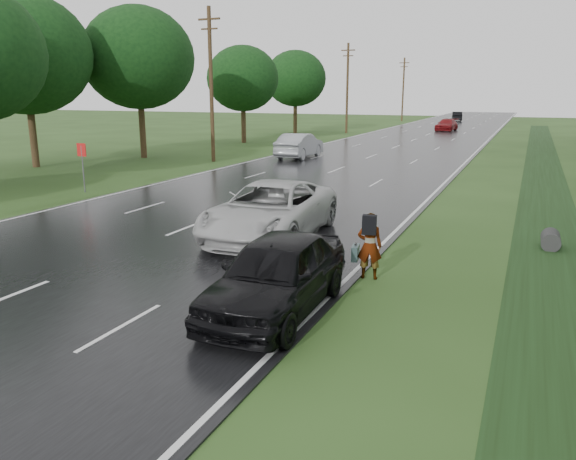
# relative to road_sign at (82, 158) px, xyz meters

# --- Properties ---
(road) EXTENTS (14.00, 180.00, 0.04)m
(road) POSITION_rel_road_sign_xyz_m (8.50, 33.00, -1.62)
(road) COLOR black
(road) RESTS_ON ground
(edge_stripe_east) EXTENTS (0.12, 180.00, 0.01)m
(edge_stripe_east) POSITION_rel_road_sign_xyz_m (15.25, 33.00, -1.60)
(edge_stripe_east) COLOR silver
(edge_stripe_east) RESTS_ON road
(edge_stripe_west) EXTENTS (0.12, 180.00, 0.01)m
(edge_stripe_west) POSITION_rel_road_sign_xyz_m (1.75, 33.00, -1.60)
(edge_stripe_west) COLOR silver
(edge_stripe_west) RESTS_ON road
(center_line) EXTENTS (0.12, 180.00, 0.01)m
(center_line) POSITION_rel_road_sign_xyz_m (8.50, 33.00, -1.60)
(center_line) COLOR silver
(center_line) RESTS_ON road
(drainage_ditch) EXTENTS (2.20, 120.00, 0.56)m
(drainage_ditch) POSITION_rel_road_sign_xyz_m (20.00, 6.71, -1.61)
(drainage_ditch) COLOR black
(drainage_ditch) RESTS_ON ground
(road_sign) EXTENTS (0.50, 0.06, 2.30)m
(road_sign) POSITION_rel_road_sign_xyz_m (0.00, 0.00, 0.00)
(road_sign) COLOR slate
(road_sign) RESTS_ON ground
(utility_pole_mid) EXTENTS (1.60, 0.26, 10.00)m
(utility_pole_mid) POSITION_rel_road_sign_xyz_m (-0.70, 13.00, 3.55)
(utility_pole_mid) COLOR #3D2C19
(utility_pole_mid) RESTS_ON ground
(utility_pole_far) EXTENTS (1.60, 0.26, 10.00)m
(utility_pole_far) POSITION_rel_road_sign_xyz_m (-0.70, 43.00, 3.55)
(utility_pole_far) COLOR #3D2C19
(utility_pole_far) RESTS_ON ground
(utility_pole_distant) EXTENTS (1.60, 0.26, 10.00)m
(utility_pole_distant) POSITION_rel_road_sign_xyz_m (-0.70, 73.00, 3.55)
(utility_pole_distant) COLOR #3D2C19
(utility_pole_distant) RESTS_ON ground
(tree_west_c) EXTENTS (7.80, 7.80, 10.43)m
(tree_west_c) POSITION_rel_road_sign_xyz_m (-6.50, 13.00, 5.27)
(tree_west_c) COLOR #3D2C19
(tree_west_c) RESTS_ON ground
(tree_west_d) EXTENTS (6.60, 6.60, 8.80)m
(tree_west_d) POSITION_rel_road_sign_xyz_m (-5.70, 27.00, 4.18)
(tree_west_d) COLOR #3D2C19
(tree_west_d) RESTS_ON ground
(tree_west_e) EXTENTS (8.00, 8.00, 10.44)m
(tree_west_e) POSITION_rel_road_sign_xyz_m (-9.50, 6.00, 5.19)
(tree_west_e) COLOR #3D2C19
(tree_west_e) RESTS_ON ground
(tree_west_f) EXTENTS (7.00, 7.00, 9.29)m
(tree_west_f) POSITION_rel_road_sign_xyz_m (-6.30, 41.00, 4.49)
(tree_west_f) COLOR #3D2C19
(tree_west_f) RESTS_ON ground
(pedestrian) EXTENTS (0.83, 0.65, 1.70)m
(pedestrian) POSITION_rel_road_sign_xyz_m (15.68, -6.99, -0.76)
(pedestrian) COLOR #A5998C
(pedestrian) RESTS_ON ground
(white_pickup) EXTENTS (3.22, 6.46, 1.76)m
(white_pickup) POSITION_rel_road_sign_xyz_m (11.70, -4.31, -0.72)
(white_pickup) COLOR #B8B8B8
(white_pickup) RESTS_ON road
(dark_sedan) EXTENTS (2.07, 4.91, 1.66)m
(dark_sedan) POSITION_rel_road_sign_xyz_m (14.50, -10.00, -0.77)
(dark_sedan) COLOR black
(dark_sedan) RESTS_ON road
(silver_sedan) EXTENTS (1.93, 5.32, 1.74)m
(silver_sedan) POSITION_rel_road_sign_xyz_m (4.00, 17.07, -0.73)
(silver_sedan) COLOR #9B9DA3
(silver_sedan) RESTS_ON road
(far_car_red) EXTENTS (2.43, 5.06, 1.42)m
(far_car_red) POSITION_rel_road_sign_xyz_m (9.50, 51.06, -0.89)
(far_car_red) COLOR maroon
(far_car_red) RESTS_ON road
(far_car_dark) EXTENTS (2.23, 4.69, 1.49)m
(far_car_dark) POSITION_rel_road_sign_xyz_m (7.50, 77.20, -0.86)
(far_car_dark) COLOR black
(far_car_dark) RESTS_ON road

